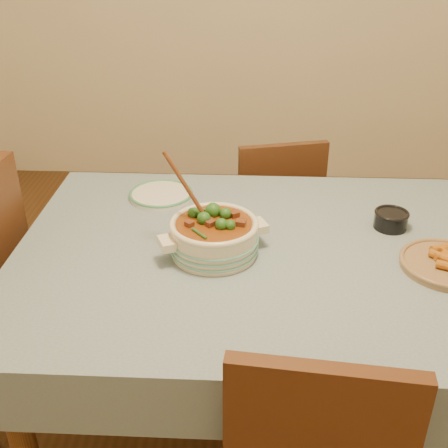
# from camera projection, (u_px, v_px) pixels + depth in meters

# --- Properties ---
(floor) EXTENTS (4.50, 4.50, 0.00)m
(floor) POSITION_uv_depth(u_px,v_px,m) (283.00, 428.00, 2.03)
(floor) COLOR #462C14
(floor) RESTS_ON ground
(dining_table) EXTENTS (1.68, 1.08, 0.76)m
(dining_table) POSITION_uv_depth(u_px,v_px,m) (294.00, 276.00, 1.71)
(dining_table) COLOR brown
(dining_table) RESTS_ON floor
(stew_casserole) EXTENTS (0.33, 0.33, 0.31)m
(stew_casserole) POSITION_uv_depth(u_px,v_px,m) (214.00, 234.00, 1.62)
(stew_casserole) COLOR #ECE0C6
(stew_casserole) RESTS_ON dining_table
(white_plate) EXTENTS (0.23, 0.23, 0.02)m
(white_plate) POSITION_uv_depth(u_px,v_px,m) (161.00, 194.00, 1.98)
(white_plate) COLOR white
(white_plate) RESTS_ON dining_table
(condiment_bowl) EXTENTS (0.13, 0.13, 0.06)m
(condiment_bowl) POSITION_uv_depth(u_px,v_px,m) (391.00, 219.00, 1.77)
(condiment_bowl) COLOR black
(condiment_bowl) RESTS_ON dining_table
(fried_plate) EXTENTS (0.30, 0.30, 0.04)m
(fried_plate) POSITION_uv_depth(u_px,v_px,m) (447.00, 263.00, 1.58)
(fried_plate) COLOR #9C7756
(fried_plate) RESTS_ON dining_table
(chair_far) EXTENTS (0.46, 0.46, 0.81)m
(chair_far) POSITION_uv_depth(u_px,v_px,m) (274.00, 210.00, 2.54)
(chair_far) COLOR #523119
(chair_far) RESTS_ON floor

